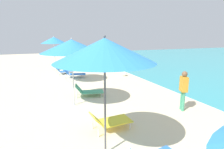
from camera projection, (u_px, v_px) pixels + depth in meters
The scene contains 12 objects.
umbrella_fourth at pixel (105, 50), 4.13m from camera, with size 2.36×2.36×2.97m.
lounger_fourth_shoreside at pixel (110, 121), 5.80m from camera, with size 1.33×0.72×0.60m.
umbrella_fifth at pixel (72, 46), 7.40m from camera, with size 2.54×2.54×2.88m.
lounger_fifth_shoreside at pixel (88, 91), 9.05m from camera, with size 1.48×0.90×0.61m.
umbrella_sixth at pixel (68, 46), 11.38m from camera, with size 2.45×2.45×2.60m.
lounger_sixth_shoreside at pixel (74, 73), 13.08m from camera, with size 1.64×0.93×0.64m.
umbrella_farthest at pixel (54, 40), 14.62m from camera, with size 2.06×2.06×2.95m.
lounger_farthest_shoreside at pixel (60, 66), 16.44m from camera, with size 1.39×0.73×0.58m.
lounger_farthest_inland at pixel (63, 71), 14.33m from camera, with size 1.30×0.87×0.56m.
person_walking_near at pixel (184, 87), 7.17m from camera, with size 0.33×0.41×1.61m.
person_walking_mid at pixel (82, 54), 20.65m from camera, with size 0.28×0.40×1.63m.
beach_ball at pixel (124, 74), 13.65m from camera, with size 0.36×0.36×0.36m, color white.
Camera 1 is at (-2.00, 8.13, 2.95)m, focal length 29.09 mm.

